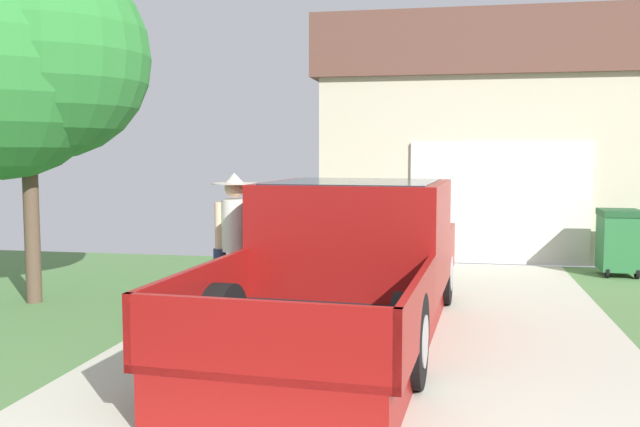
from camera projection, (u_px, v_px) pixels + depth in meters
name	position (u px, v px, depth m)	size (l,w,h in m)	color
pickup_truck	(353.00, 264.00, 7.67)	(2.27, 5.49, 1.64)	maroon
person_with_hat	(235.00, 237.00, 7.92)	(0.51, 0.51, 1.73)	navy
handbag	(215.00, 318.00, 7.71)	(0.29, 0.19, 0.41)	beige
house_with_garage	(535.00, 138.00, 14.68)	(8.51, 5.77, 4.45)	beige
front_yard_tree	(29.00, 60.00, 8.90)	(3.20, 3.02, 4.50)	brown
wheeled_trash_bin	(619.00, 240.00, 11.07)	(0.60, 0.72, 1.05)	#286B38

